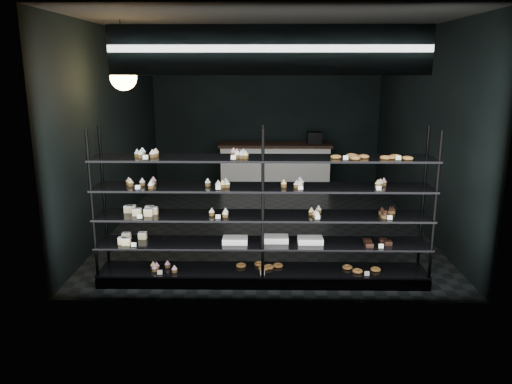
# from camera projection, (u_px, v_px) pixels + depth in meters

# --- Properties ---
(room) EXTENTS (5.01, 6.01, 3.20)m
(room) POSITION_uv_depth(u_px,v_px,m) (267.00, 129.00, 8.17)
(room) COLOR black
(room) RESTS_ON ground
(display_shelf) EXTENTS (4.00, 0.50, 1.91)m
(display_shelf) POSITION_uv_depth(u_px,v_px,m) (260.00, 233.00, 6.03)
(display_shelf) COLOR black
(display_shelf) RESTS_ON room
(signage) EXTENTS (3.30, 0.05, 0.50)m
(signage) POSITION_uv_depth(u_px,v_px,m) (270.00, 50.00, 5.05)
(signage) COLOR #0E0D43
(signage) RESTS_ON room
(pendant_lamp) EXTENTS (0.35, 0.35, 0.90)m
(pendant_lamp) POSITION_uv_depth(u_px,v_px,m) (123.00, 77.00, 6.62)
(pendant_lamp) COLOR black
(pendant_lamp) RESTS_ON room
(service_counter) EXTENTS (2.41, 0.65, 1.23)m
(service_counter) POSITION_uv_depth(u_px,v_px,m) (276.00, 165.00, 10.86)
(service_counter) COLOR white
(service_counter) RESTS_ON room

